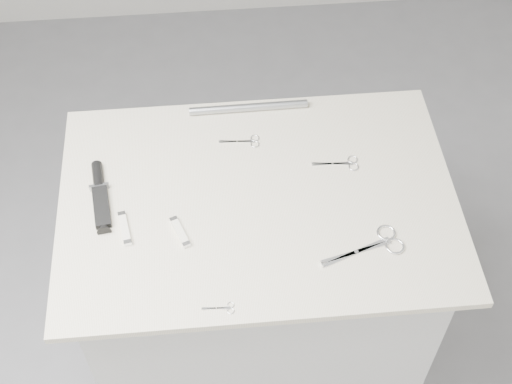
{
  "coord_description": "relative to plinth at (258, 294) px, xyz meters",
  "views": [
    {
      "loc": [
        -0.11,
        -1.11,
        2.32
      ],
      "look_at": [
        -0.0,
        0.02,
        0.92
      ],
      "focal_mm": 50.0,
      "sensor_mm": 36.0,
      "label": 1
    }
  ],
  "objects": [
    {
      "name": "metal_rail",
      "position": [
        0.0,
        0.31,
        0.48
      ],
      "size": [
        0.33,
        0.03,
        0.02
      ],
      "primitive_type": "cylinder",
      "rotation": [
        0.0,
        1.57,
        0.01
      ],
      "color": "#979A9F",
      "rests_on": "display_board"
    },
    {
      "name": "tiny_scissors",
      "position": [
        -0.11,
        -0.31,
        0.47
      ],
      "size": [
        0.07,
        0.03,
        0.0
      ],
      "rotation": [
        0.0,
        0.0,
        -0.06
      ],
      "color": "silver",
      "rests_on": "display_board"
    },
    {
      "name": "ground",
      "position": [
        0.0,
        0.0,
        -0.46
      ],
      "size": [
        4.0,
        4.0,
        0.01
      ],
      "primitive_type": "cube",
      "color": "gray",
      "rests_on": "ground"
    },
    {
      "name": "pocket_knife_a",
      "position": [
        -0.33,
        -0.07,
        0.48
      ],
      "size": [
        0.04,
        0.1,
        0.01
      ],
      "rotation": [
        0.0,
        0.0,
        1.76
      ],
      "color": "#ECE6CE",
      "rests_on": "display_board"
    },
    {
      "name": "pocket_knife_b",
      "position": [
        -0.2,
        -0.09,
        0.48
      ],
      "size": [
        0.05,
        0.09,
        0.01
      ],
      "rotation": [
        0.0,
        0.0,
        1.93
      ],
      "color": "#ECE6CE",
      "rests_on": "display_board"
    },
    {
      "name": "large_shears",
      "position": [
        0.27,
        -0.17,
        0.47
      ],
      "size": [
        0.21,
        0.11,
        0.01
      ],
      "rotation": [
        0.0,
        0.0,
        0.3
      ],
      "color": "silver",
      "rests_on": "display_board"
    },
    {
      "name": "embroidery_scissors_a",
      "position": [
        0.23,
        0.09,
        0.47
      ],
      "size": [
        0.12,
        0.05,
        0.0
      ],
      "rotation": [
        0.0,
        0.0,
        -0.06
      ],
      "color": "silver",
      "rests_on": "display_board"
    },
    {
      "name": "display_board",
      "position": [
        0.0,
        0.0,
        0.46
      ],
      "size": [
        1.0,
        0.7,
        0.02
      ],
      "primitive_type": "cube",
      "color": "beige",
      "rests_on": "plinth"
    },
    {
      "name": "plinth",
      "position": [
        0.0,
        0.0,
        0.0
      ],
      "size": [
        0.9,
        0.6,
        0.9
      ],
      "primitive_type": "cube",
      "color": "silver",
      "rests_on": "ground"
    },
    {
      "name": "embroidery_scissors_b",
      "position": [
        -0.01,
        0.19,
        0.47
      ],
      "size": [
        0.11,
        0.05,
        0.0
      ],
      "rotation": [
        0.0,
        0.0,
        -0.07
      ],
      "color": "silver",
      "rests_on": "display_board"
    },
    {
      "name": "sheathed_knife",
      "position": [
        -0.4,
        0.05,
        0.48
      ],
      "size": [
        0.06,
        0.21,
        0.03
      ],
      "rotation": [
        0.0,
        0.0,
        1.7
      ],
      "color": "black",
      "rests_on": "display_board"
    }
  ]
}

